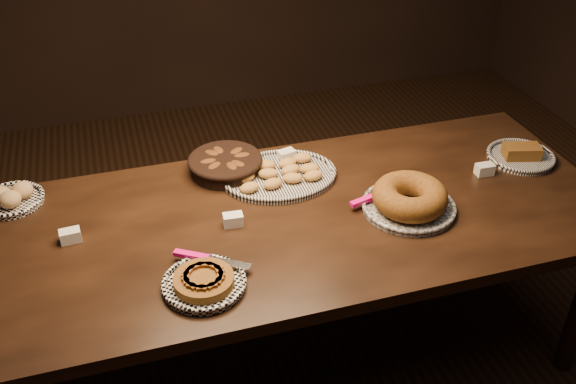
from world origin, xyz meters
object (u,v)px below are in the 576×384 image
object	(u,v)px
apple_tart_plate	(204,282)
madeleine_platter	(278,174)
buffet_table	(294,231)
bundt_cake_plate	(409,199)

from	to	relation	value
apple_tart_plate	madeleine_platter	size ratio (longest dim) A/B	0.67
buffet_table	bundt_cake_plate	bearing A→B (deg)	-12.54
madeleine_platter	apple_tart_plate	bearing A→B (deg)	-112.07
buffet_table	madeleine_platter	xyz separation A→B (m)	(0.01, 0.25, 0.09)
madeleine_platter	bundt_cake_plate	distance (m)	0.53
buffet_table	apple_tart_plate	distance (m)	0.49
apple_tart_plate	madeleine_platter	world-z (taller)	apple_tart_plate
madeleine_platter	bundt_cake_plate	xyz separation A→B (m)	(0.40, -0.35, 0.03)
apple_tart_plate	bundt_cake_plate	xyz separation A→B (m)	(0.80, 0.19, 0.03)
apple_tart_plate	bundt_cake_plate	size ratio (longest dim) A/B	0.80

